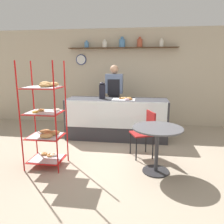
{
  "coord_description": "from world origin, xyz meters",
  "views": [
    {
      "loc": [
        0.58,
        -3.74,
        1.7
      ],
      "look_at": [
        0.0,
        0.42,
        0.79
      ],
      "focal_mm": 35.0,
      "sensor_mm": 36.0,
      "label": 1
    }
  ],
  "objects_px": {
    "donut_tray_counter": "(126,99)",
    "pastry_rack": "(46,120)",
    "person_worker": "(114,96)",
    "cafe_chair": "(146,129)",
    "coffee_carafe": "(102,91)",
    "cafe_table": "(157,138)"
  },
  "relations": [
    {
      "from": "cafe_table",
      "to": "donut_tray_counter",
      "type": "bearing_deg",
      "value": 112.3
    },
    {
      "from": "person_worker",
      "to": "cafe_table",
      "type": "bearing_deg",
      "value": -65.56
    },
    {
      "from": "pastry_rack",
      "to": "donut_tray_counter",
      "type": "distance_m",
      "value": 1.96
    },
    {
      "from": "coffee_carafe",
      "to": "donut_tray_counter",
      "type": "bearing_deg",
      "value": -9.08
    },
    {
      "from": "pastry_rack",
      "to": "person_worker",
      "type": "relative_size",
      "value": 1.04
    },
    {
      "from": "pastry_rack",
      "to": "person_worker",
      "type": "bearing_deg",
      "value": 68.06
    },
    {
      "from": "cafe_chair",
      "to": "coffee_carafe",
      "type": "bearing_deg",
      "value": -156.25
    },
    {
      "from": "pastry_rack",
      "to": "cafe_chair",
      "type": "relative_size",
      "value": 2.06
    },
    {
      "from": "cafe_table",
      "to": "cafe_chair",
      "type": "xyz_separation_m",
      "value": [
        -0.16,
        0.63,
        -0.04
      ]
    },
    {
      "from": "coffee_carafe",
      "to": "donut_tray_counter",
      "type": "relative_size",
      "value": 0.74
    },
    {
      "from": "cafe_table",
      "to": "cafe_chair",
      "type": "height_order",
      "value": "cafe_chair"
    },
    {
      "from": "person_worker",
      "to": "cafe_table",
      "type": "xyz_separation_m",
      "value": [
        0.96,
        -2.11,
        -0.36
      ]
    },
    {
      "from": "cafe_table",
      "to": "cafe_chair",
      "type": "distance_m",
      "value": 0.65
    },
    {
      "from": "person_worker",
      "to": "coffee_carafe",
      "type": "distance_m",
      "value": 0.58
    },
    {
      "from": "pastry_rack",
      "to": "person_worker",
      "type": "xyz_separation_m",
      "value": [
        0.86,
        2.13,
        0.12
      ]
    },
    {
      "from": "person_worker",
      "to": "cafe_chair",
      "type": "height_order",
      "value": "person_worker"
    },
    {
      "from": "person_worker",
      "to": "cafe_chair",
      "type": "distance_m",
      "value": 1.73
    },
    {
      "from": "donut_tray_counter",
      "to": "person_worker",
      "type": "bearing_deg",
      "value": 119.58
    },
    {
      "from": "cafe_chair",
      "to": "coffee_carafe",
      "type": "distance_m",
      "value": 1.52
    },
    {
      "from": "person_worker",
      "to": "cafe_table",
      "type": "relative_size",
      "value": 2.16
    },
    {
      "from": "donut_tray_counter",
      "to": "pastry_rack",
      "type": "bearing_deg",
      "value": -127.8
    },
    {
      "from": "pastry_rack",
      "to": "cafe_chair",
      "type": "xyz_separation_m",
      "value": [
        1.65,
        0.65,
        -0.28
      ]
    }
  ]
}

